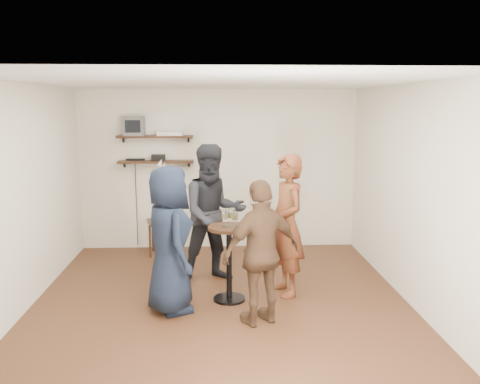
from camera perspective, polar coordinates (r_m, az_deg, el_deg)
The scene contains 18 objects.
room at distance 5.85m, azimuth -2.22°, elevation -0.58°, with size 4.58×5.08×2.68m.
shelf_upper at distance 8.20m, azimuth -9.50°, elevation 6.16°, with size 1.20×0.25×0.04m, color black.
shelf_lower at distance 8.24m, azimuth -9.42°, elevation 3.38°, with size 1.20×0.25×0.04m, color black.
crt_monitor at distance 8.24m, azimuth -11.80°, elevation 7.27°, with size 0.32×0.30×0.30m, color #59595B.
dvd_deck at distance 8.18m, azimuth -7.86°, elevation 6.52°, with size 0.40×0.24×0.06m, color silver.
radio at distance 8.22m, azimuth -9.14°, elevation 3.85°, with size 0.22×0.10×0.10m, color black.
power_strip at distance 8.33m, azimuth -11.65°, elevation 3.60°, with size 0.30×0.05×0.03m, color black.
side_table at distance 8.14m, azimuth -8.69°, elevation -3.81°, with size 0.55×0.55×0.54m.
vase_lilies at distance 8.05m, azimuth -8.77°, elevation -1.01°, with size 0.20×0.20×1.00m.
drinks_table at distance 6.14m, azimuth -1.23°, elevation -6.87°, with size 0.50×0.50×0.92m.
wine_glass_fl at distance 5.99m, azimuth -1.74°, elevation -2.62°, with size 0.07×0.07×0.21m.
wine_glass_fr at distance 6.00m, azimuth -0.54°, elevation -2.76°, with size 0.06×0.06×0.19m.
wine_glass_bl at distance 6.09m, azimuth -1.42°, elevation -2.48°, with size 0.07×0.07×0.20m.
wine_glass_br at distance 6.03m, azimuth -0.87°, elevation -2.50°, with size 0.07×0.07×0.22m.
person_plaid at distance 6.31m, azimuth 5.27°, elevation -3.74°, with size 0.64×0.42×1.76m, color #A7131F.
person_dark at distance 6.76m, azimuth -3.01°, elevation -2.44°, with size 0.90×0.70×1.85m, color black.
person_navy at distance 5.83m, azimuth -7.96°, elevation -5.33°, with size 0.82×0.54×1.69m, color black.
person_brown at distance 5.47m, azimuth 2.46°, elevation -6.82°, with size 0.93×0.39×1.58m, color #4E3421.
Camera 1 is at (-0.06, -5.76, 2.36)m, focal length 38.00 mm.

